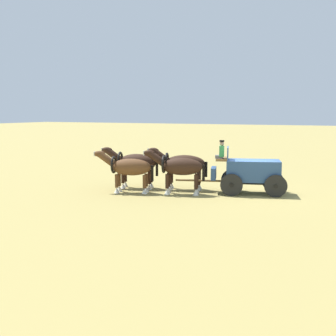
{
  "coord_description": "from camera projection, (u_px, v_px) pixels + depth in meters",
  "views": [
    {
      "loc": [
        -5.13,
        20.77,
        4.14
      ],
      "look_at": [
        4.21,
        1.12,
        1.2
      ],
      "focal_mm": 45.0,
      "sensor_mm": 36.0,
      "label": 1
    }
  ],
  "objects": [
    {
      "name": "show_wagon",
      "position": [
        250.0,
        171.0,
        21.19
      ],
      "size": [
        5.56,
        2.55,
        2.71
      ],
      "color": "#2D4C7A",
      "rests_on": "ground"
    },
    {
      "name": "draft_horse_rear_off",
      "position": [
        182.0,
        164.0,
        22.33
      ],
      "size": [
        3.11,
        1.46,
        2.21
      ],
      "color": "#331E14",
      "rests_on": "ground"
    },
    {
      "name": "draft_horse_lead_off",
      "position": [
        135.0,
        163.0,
        22.72
      ],
      "size": [
        3.06,
        1.51,
        2.21
      ],
      "color": "#331E14",
      "rests_on": "ground"
    },
    {
      "name": "draft_horse_lead_near",
      "position": [
        128.0,
        168.0,
        21.46
      ],
      "size": [
        3.02,
        1.42,
        2.13
      ],
      "color": "brown",
      "rests_on": "ground"
    },
    {
      "name": "draft_horse_rear_near",
      "position": [
        179.0,
        168.0,
        21.06
      ],
      "size": [
        3.03,
        1.43,
        2.21
      ],
      "color": "#331E14",
      "rests_on": "ground"
    },
    {
      "name": "ground_plane",
      "position": [
        252.0,
        194.0,
        21.33
      ],
      "size": [
        220.0,
        220.0,
        0.0
      ],
      "primitive_type": "plane",
      "color": "#9E8C4C"
    }
  ]
}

